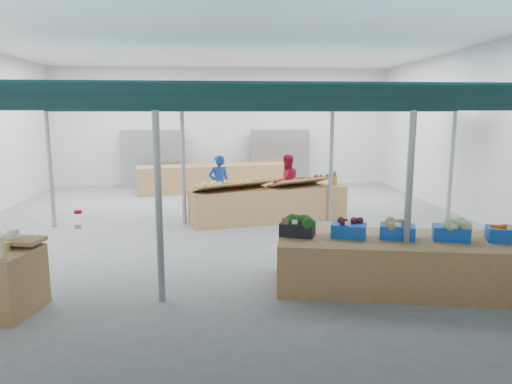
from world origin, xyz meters
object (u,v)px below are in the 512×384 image
at_px(vendor_left, 219,184).
at_px(vendor_right, 287,183).
at_px(veg_counter, 411,263).
at_px(crate_stack, 483,284).
at_px(fruit_counter, 269,204).

xyz_separation_m(vendor_left, vendor_right, (1.80, 0.00, 0.00)).
bearing_deg(veg_counter, vendor_right, 111.20).
xyz_separation_m(veg_counter, crate_stack, (0.77, -0.63, -0.11)).
bearing_deg(crate_stack, fruit_counter, 115.15).
height_order(fruit_counter, vendor_right, vendor_right).
xyz_separation_m(veg_counter, vendor_left, (-2.84, 5.60, 0.38)).
relative_size(fruit_counter, vendor_left, 2.50).
distance_m(crate_stack, vendor_right, 6.50).
height_order(vendor_left, vendor_right, same).
bearing_deg(vendor_right, crate_stack, 92.49).
distance_m(vendor_left, vendor_right, 1.80).
xyz_separation_m(fruit_counter, crate_stack, (2.41, -5.13, -0.14)).
bearing_deg(vendor_left, crate_stack, 106.39).
xyz_separation_m(crate_stack, vendor_left, (-3.61, 6.23, 0.49)).
distance_m(fruit_counter, vendor_right, 1.30).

